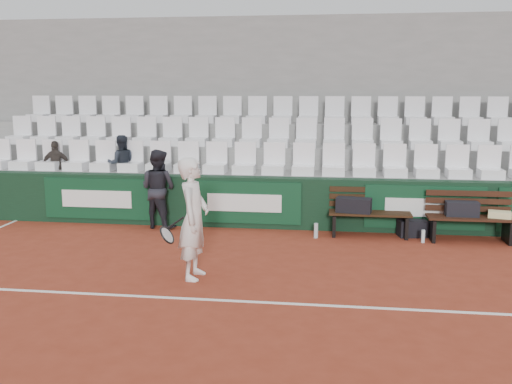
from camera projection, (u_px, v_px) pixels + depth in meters
The scene contains 22 objects.
ground at pixel (215, 300), 7.40m from camera, with size 80.00×80.00×0.00m, color maroon.
court_baseline at pixel (215, 300), 7.40m from camera, with size 18.00×0.06×0.01m, color white.
back_barrier at pixel (259, 202), 11.19m from camera, with size 18.00×0.34×1.00m.
grandstand_tier_front at pixel (260, 196), 11.82m from camera, with size 18.00×0.95×1.00m, color gray.
grandstand_tier_mid at pixel (265, 178), 12.70m from camera, with size 18.00×0.95×1.45m, color gray.
grandstand_tier_back at pixel (270, 163), 13.59m from camera, with size 18.00×0.95×1.90m, color gray.
grandstand_rear_wall at pixel (273, 109), 13.97m from camera, with size 18.00×0.30×4.40m, color gray.
seat_row_front at pixel (259, 158), 11.50m from camera, with size 11.90×0.44×0.63m, color white.
seat_row_mid at pixel (264, 132), 12.34m from camera, with size 11.90×0.44×0.63m, color white.
seat_row_back at pixel (269, 110), 13.19m from camera, with size 11.90×0.44×0.63m, color silver.
bench_left at pixel (369, 224), 10.58m from camera, with size 1.50×0.56×0.45m, color black.
bench_right at pixel (469, 229), 10.20m from camera, with size 1.50×0.56×0.45m, color #351A10.
sports_bag_left at pixel (354, 205), 10.51m from camera, with size 0.63×0.27×0.27m, color black.
sports_bag_right at pixel (462, 209), 10.21m from camera, with size 0.57×0.26×0.26m, color black.
towel at pixel (500, 214), 10.11m from camera, with size 0.38×0.28×0.11m, color beige.
sports_bag_ground at pixel (412, 228), 10.56m from camera, with size 0.51×0.31×0.31m, color black.
water_bottle_near at pixel (316, 231), 10.44m from camera, with size 0.08×0.08×0.28m, color #B2C1C9.
water_bottle_far at pixel (423, 236), 10.13m from camera, with size 0.06×0.06×0.23m, color silver.
tennis_player at pixel (194, 219), 8.14m from camera, with size 0.72×0.66×1.76m.
ball_kid at pixel (158, 189), 11.12m from camera, with size 0.75×0.59×1.55m, color black.
spectator_b at pixel (55, 145), 12.08m from camera, with size 0.62×0.26×1.06m, color #342E29.
spectator_c at pixel (121, 142), 11.88m from camera, with size 0.58×0.45×1.20m, color #1F262F.
Camera 1 is at (1.47, -6.89, 2.72)m, focal length 40.00 mm.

